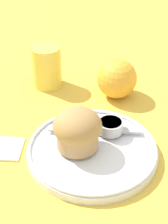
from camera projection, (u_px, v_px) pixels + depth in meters
ground_plane at (99, 147)px, 0.67m from camera, size 3.00×3.00×0.00m
plate at (92, 151)px, 0.65m from camera, size 0.23×0.23×0.02m
muffin at (77, 130)px, 0.63m from camera, size 0.08×0.08×0.07m
cream_ramekin at (110, 126)px, 0.67m from camera, size 0.05×0.05×0.02m
berry_pair at (95, 122)px, 0.69m from camera, size 0.03×0.02×0.02m
butter_knife at (94, 129)px, 0.68m from camera, size 0.17×0.02×0.00m
orange_fruit at (117, 78)px, 0.79m from camera, size 0.08×0.08×0.08m
juice_glass at (47, 66)px, 0.82m from camera, size 0.07×0.07×0.09m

